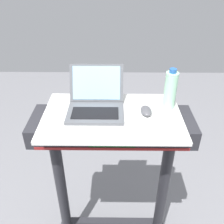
{
  "coord_description": "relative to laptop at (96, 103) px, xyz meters",
  "views": [
    {
      "loc": [
        0.01,
        -0.43,
        1.95
      ],
      "look_at": [
        0.0,
        0.65,
        1.25
      ],
      "focal_mm": 40.21,
      "sensor_mm": 36.0,
      "label": 1
    }
  ],
  "objects": [
    {
      "name": "desk_board",
      "position": [
        0.09,
        -0.05,
        -0.05
      ],
      "size": [
        0.75,
        0.47,
        0.02
      ],
      "primitive_type": "cube",
      "color": "white",
      "rests_on": "treadmill_base"
    },
    {
      "name": "laptop",
      "position": [
        0.0,
        0.0,
        0.0
      ],
      "size": [
        0.3,
        0.31,
        0.21
      ],
      "rotation": [
        0.0,
        0.0,
        -0.06
      ],
      "color": "#515459",
      "rests_on": "desk_board"
    },
    {
      "name": "computer_mouse",
      "position": [
        0.27,
        -0.04,
        -0.03
      ],
      "size": [
        0.07,
        0.1,
        0.03
      ],
      "primitive_type": "ellipsoid",
      "rotation": [
        0.0,
        0.0,
        0.06
      ],
      "color": "#4C4C51",
      "rests_on": "desk_board"
    },
    {
      "name": "water_bottle",
      "position": [
        0.41,
        0.03,
        0.07
      ],
      "size": [
        0.07,
        0.07,
        0.23
      ],
      "color": "#9EDBB2",
      "rests_on": "desk_board"
    }
  ]
}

